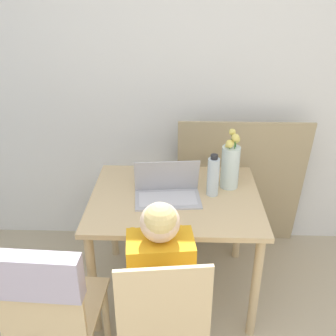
# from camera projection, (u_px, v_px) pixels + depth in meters

# --- Properties ---
(wall_back) EXTENTS (6.40, 0.05, 2.50)m
(wall_back) POSITION_uv_depth(u_px,v_px,m) (200.00, 76.00, 2.60)
(wall_back) COLOR white
(wall_back) RESTS_ON ground_plane
(dining_table) EXTENTS (0.98, 0.79, 0.70)m
(dining_table) POSITION_uv_depth(u_px,v_px,m) (175.00, 210.00, 2.32)
(dining_table) COLOR #D6B784
(dining_table) RESTS_ON ground_plane
(chair_occupied) EXTENTS (0.44, 0.44, 0.88)m
(chair_occupied) POSITION_uv_depth(u_px,v_px,m) (162.00, 324.00, 1.75)
(chair_occupied) COLOR #D6B784
(chair_occupied) RESTS_ON ground_plane
(chair_spare) EXTENTS (0.42, 0.45, 0.89)m
(chair_spare) POSITION_uv_depth(u_px,v_px,m) (46.00, 299.00, 1.69)
(chair_spare) COLOR #D6B784
(chair_spare) RESTS_ON ground_plane
(person_seated) EXTENTS (0.34, 0.45, 1.05)m
(person_seated) POSITION_uv_depth(u_px,v_px,m) (160.00, 273.00, 1.78)
(person_seated) COLOR orange
(person_seated) RESTS_ON ground_plane
(laptop) EXTENTS (0.39, 0.26, 0.22)m
(laptop) POSITION_uv_depth(u_px,v_px,m) (167.00, 189.00, 2.24)
(laptop) COLOR #B2B2B7
(laptop) RESTS_ON dining_table
(flower_vase) EXTENTS (0.11, 0.11, 0.36)m
(flower_vase) POSITION_uv_depth(u_px,v_px,m) (230.00, 164.00, 2.32)
(flower_vase) COLOR silver
(flower_vase) RESTS_ON dining_table
(water_bottle) EXTENTS (0.07, 0.07, 0.25)m
(water_bottle) POSITION_uv_depth(u_px,v_px,m) (213.00, 176.00, 2.24)
(water_bottle) COLOR silver
(water_bottle) RESTS_ON dining_table
(cardboard_panel) EXTENTS (0.89, 0.16, 1.01)m
(cardboard_panel) POSITION_uv_depth(u_px,v_px,m) (239.00, 185.00, 2.81)
(cardboard_panel) COLOR tan
(cardboard_panel) RESTS_ON ground_plane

